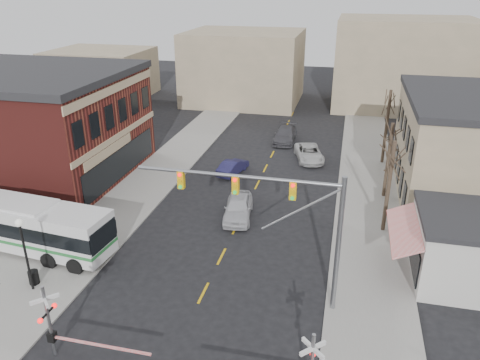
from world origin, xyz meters
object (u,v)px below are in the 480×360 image
(traffic_signal_mast, at_px, (283,211))
(car_c, at_px, (309,153))
(transit_bus, at_px, (20,224))
(car_d, at_px, (285,135))
(car_b, at_px, (233,167))
(pedestrian_far, at_px, (90,224))
(pedestrian_near, at_px, (91,250))
(rr_crossing_west, at_px, (57,324))
(trash_bin, at_px, (34,277))
(car_a, at_px, (238,207))
(street_lamp, at_px, (23,240))

(traffic_signal_mast, distance_m, car_c, 23.53)
(transit_bus, xyz_separation_m, car_d, (14.02, 26.51, -1.10))
(car_b, relative_size, car_d, 0.75)
(transit_bus, bearing_deg, traffic_signal_mast, -5.35)
(car_b, height_order, pedestrian_far, pedestrian_far)
(transit_bus, relative_size, pedestrian_near, 8.29)
(car_d, bearing_deg, pedestrian_far, -113.90)
(rr_crossing_west, bearing_deg, car_c, 73.04)
(car_b, xyz_separation_m, pedestrian_near, (-5.18, -16.63, 0.25))
(transit_bus, height_order, trash_bin, transit_bus)
(pedestrian_far, bearing_deg, traffic_signal_mast, -80.00)
(car_b, xyz_separation_m, pedestrian_far, (-7.07, -13.48, 0.21))
(car_a, bearing_deg, car_c, 65.65)
(transit_bus, bearing_deg, car_b, 56.67)
(trash_bin, xyz_separation_m, car_b, (7.32, 19.59, 0.13))
(street_lamp, distance_m, pedestrian_near, 4.67)
(rr_crossing_west, height_order, car_b, rr_crossing_west)
(trash_bin, distance_m, car_c, 28.43)
(street_lamp, height_order, car_b, street_lamp)
(rr_crossing_west, bearing_deg, pedestrian_near, 109.73)
(traffic_signal_mast, xyz_separation_m, pedestrian_near, (-12.34, 1.15, -4.87))
(transit_bus, height_order, car_a, transit_bus)
(transit_bus, xyz_separation_m, trash_bin, (3.27, -3.48, -1.36))
(traffic_signal_mast, relative_size, car_a, 2.21)
(car_a, bearing_deg, pedestrian_far, -160.01)
(car_d, bearing_deg, car_a, -92.89)
(transit_bus, height_order, pedestrian_far, transit_bus)
(traffic_signal_mast, height_order, car_b, traffic_signal_mast)
(car_b, bearing_deg, car_a, 120.49)
(pedestrian_far, bearing_deg, rr_crossing_west, -129.98)
(pedestrian_near, relative_size, pedestrian_far, 1.06)
(traffic_signal_mast, relative_size, pedestrian_far, 7.24)
(transit_bus, bearing_deg, car_c, 51.12)
(pedestrian_near, bearing_deg, car_d, -3.09)
(trash_bin, relative_size, car_a, 0.17)
(car_d, relative_size, pedestrian_near, 3.40)
(car_c, height_order, car_d, car_d)
(car_c, bearing_deg, street_lamp, -133.92)
(street_lamp, bearing_deg, rr_crossing_west, -42.15)
(street_lamp, xyz_separation_m, pedestrian_far, (0.01, 6.62, -2.52))
(car_c, bearing_deg, transit_bus, -144.42)
(street_lamp, distance_m, trash_bin, 2.91)
(street_lamp, height_order, pedestrian_far, street_lamp)
(rr_crossing_west, xyz_separation_m, car_a, (4.95, 15.90, -1.12))
(transit_bus, distance_m, car_c, 27.40)
(transit_bus, relative_size, car_c, 2.55)
(pedestrian_near, distance_m, pedestrian_far, 3.68)
(traffic_signal_mast, relative_size, street_lamp, 2.39)
(trash_bin, xyz_separation_m, car_c, (13.91, 24.79, 0.18))
(car_d, bearing_deg, traffic_signal_mast, -82.61)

